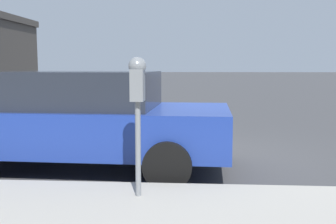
# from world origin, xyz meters

# --- Properties ---
(ground_plane) EXTENTS (220.00, 220.00, 0.00)m
(ground_plane) POSITION_xyz_m (0.00, 0.00, 0.00)
(ground_plane) COLOR #424244
(parking_meter) EXTENTS (0.21, 0.19, 1.51)m
(parking_meter) POSITION_xyz_m (-2.69, 0.48, 1.33)
(parking_meter) COLOR gray
(parking_meter) RESTS_ON sidewalk
(car_blue) EXTENTS (2.27, 4.41, 1.52)m
(car_blue) POSITION_xyz_m (-0.89, 1.56, 0.80)
(car_blue) COLOR navy
(car_blue) RESTS_ON ground_plane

